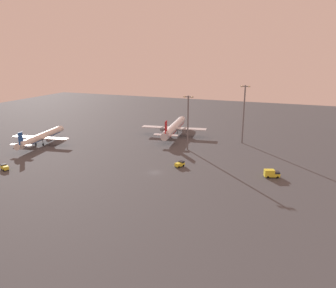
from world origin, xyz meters
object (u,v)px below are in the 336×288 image
maintenance_van (180,164)px  cargo_loader (5,167)px  apron_light_east (244,111)px  apron_light_central (188,119)px  airplane_terminal_side (174,127)px  airplane_near_gate (41,137)px  catering_truck (272,173)px

maintenance_van → cargo_loader: (-63.73, -29.06, 0.00)m
cargo_loader → apron_light_east: size_ratio=0.15×
apron_light_central → apron_light_east: apron_light_east is taller
apron_light_east → apron_light_central: bearing=-135.4°
airplane_terminal_side → apron_light_central: apron_light_central is taller
airplane_near_gate → catering_truck: (112.97, -5.34, -2.18)m
airplane_near_gate → catering_truck: bearing=-11.7°
airplane_near_gate → maintenance_van: (77.06, -6.61, -2.58)m
maintenance_van → airplane_near_gate: bearing=-160.7°
airplane_terminal_side → apron_light_east: size_ratio=1.58×
airplane_terminal_side → cargo_loader: airplane_terminal_side is taller
cargo_loader → apron_light_east: apron_light_east is taller
cargo_loader → apron_light_central: size_ratio=0.18×
catering_truck → apron_light_east: size_ratio=0.21×
airplane_terminal_side → apron_light_east: (38.41, -2.23, 12.14)m
airplane_terminal_side → cargo_loader: (-42.92, -77.96, -3.37)m
catering_truck → apron_light_east: apron_light_east is taller
airplane_terminal_side → catering_truck: bearing=-48.1°
catering_truck → apron_light_central: size_ratio=0.24×
airplane_terminal_side → apron_light_east: bearing=-11.4°
airplane_terminal_side → maintenance_van: (20.81, -48.90, -3.37)m
airplane_near_gate → apron_light_east: bearing=13.9°
airplane_near_gate → cargo_loader: 38.17m
airplane_near_gate → catering_truck: size_ratio=6.32×
maintenance_van → catering_truck: 35.93m
airplane_near_gate → apron_light_east: size_ratio=1.31×
airplane_near_gate → apron_light_east: 103.60m
maintenance_van → catering_truck: (35.90, 1.27, 0.40)m
airplane_near_gate → maintenance_van: airplane_near_gate is taller
airplane_terminal_side → catering_truck: (56.72, -47.63, -2.97)m
maintenance_van → apron_light_central: bearing=125.1°
airplane_near_gate → cargo_loader: (13.33, -35.67, -2.58)m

